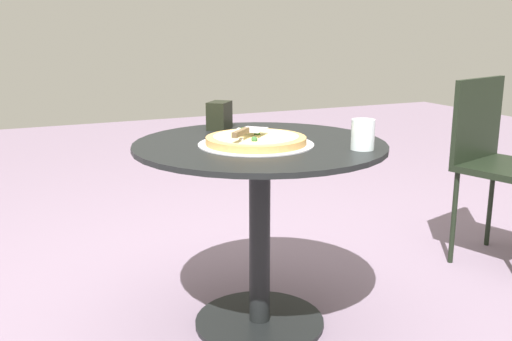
{
  "coord_description": "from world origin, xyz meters",
  "views": [
    {
      "loc": [
        1.8,
        -0.84,
        1.08
      ],
      "look_at": [
        0.03,
        -0.03,
        0.6
      ],
      "focal_mm": 40.98,
      "sensor_mm": 36.0,
      "label": 1
    }
  ],
  "objects": [
    {
      "name": "ground_plane",
      "position": [
        0.0,
        0.0,
        0.0
      ],
      "size": [
        10.0,
        10.0,
        0.0
      ],
      "primitive_type": "plane",
      "color": "gray"
    },
    {
      "name": "pizza_on_tray",
      "position": [
        0.03,
        -0.03,
        0.71
      ],
      "size": [
        0.4,
        0.4,
        0.05
      ],
      "color": "#BCBAC3",
      "rests_on": "patio_table"
    },
    {
      "name": "drinking_cup",
      "position": [
        0.25,
        0.26,
        0.74
      ],
      "size": [
        0.08,
        0.08,
        0.1
      ],
      "primitive_type": "cylinder",
      "color": "silver",
      "rests_on": "patio_table"
    },
    {
      "name": "napkin_dispenser",
      "position": [
        -0.31,
        -0.03,
        0.75
      ],
      "size": [
        0.12,
        0.12,
        0.11
      ],
      "primitive_type": "cube",
      "rotation": [
        0.0,
        0.0,
        2.41
      ],
      "color": "black",
      "rests_on": "patio_table"
    },
    {
      "name": "patio_table",
      "position": [
        0.0,
        0.0,
        0.5
      ],
      "size": [
        0.88,
        0.88,
        0.69
      ],
      "color": "black",
      "rests_on": "ground"
    },
    {
      "name": "patio_chair_far",
      "position": [
        -0.11,
        1.26,
        0.51
      ],
      "size": [
        0.5,
        0.5,
        0.85
      ],
      "color": "black",
      "rests_on": "ground"
    },
    {
      "name": "pizza_server",
      "position": [
        0.05,
        -0.07,
        0.75
      ],
      "size": [
        0.18,
        0.18,
        0.02
      ],
      "color": "silver",
      "rests_on": "pizza_on_tray"
    }
  ]
}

